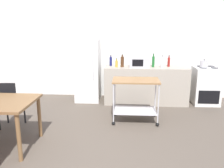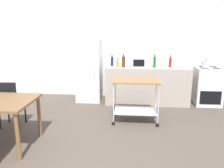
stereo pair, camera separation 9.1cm
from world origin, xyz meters
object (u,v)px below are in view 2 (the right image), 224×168
(bottle_olive_oil, at_px, (118,64))
(bottle_sparkling_water, at_px, (155,62))
(stove_oven, at_px, (207,86))
(kettle, at_px, (206,64))
(bottle_hot_sauce, at_px, (164,63))
(bottle_soda, at_px, (170,62))
(refrigerator, at_px, (89,70))
(bottle_wine, at_px, (112,61))
(bottle_sesame_oil, at_px, (123,62))
(kitchen_cart, at_px, (136,93))
(microwave, at_px, (140,62))
(chair_black, at_px, (10,101))

(bottle_olive_oil, distance_m, bottle_sparkling_water, 0.88)
(stove_oven, height_order, kettle, kettle)
(bottle_hot_sauce, bearing_deg, bottle_soda, 38.12)
(refrigerator, distance_m, bottle_soda, 2.01)
(stove_oven, xyz_separation_m, bottle_wine, (-2.32, 0.08, 0.56))
(bottle_sesame_oil, xyz_separation_m, bottle_hot_sauce, (0.95, -0.02, -0.01))
(refrigerator, bearing_deg, kettle, -3.70)
(refrigerator, height_order, bottle_hot_sauce, refrigerator)
(kitchen_cart, distance_m, microwave, 1.24)
(stove_oven, xyz_separation_m, bottle_sesame_oil, (-2.03, -0.06, 0.58))
(bottle_sparkling_water, bearing_deg, bottle_soda, 12.98)
(bottle_sesame_oil, bearing_deg, bottle_wine, 153.52)
(refrigerator, height_order, kitchen_cart, refrigerator)
(bottle_wine, relative_size, bottle_soda, 0.95)
(bottle_hot_sauce, bearing_deg, bottle_olive_oil, -179.56)
(bottle_sesame_oil, relative_size, bottle_soda, 1.08)
(stove_oven, bearing_deg, microwave, -177.12)
(kitchen_cart, bearing_deg, microwave, 84.63)
(bottle_hot_sauce, height_order, kettle, bottle_hot_sauce)
(chair_black, height_order, kitchen_cart, chair_black)
(refrigerator, bearing_deg, chair_black, -122.59)
(kitchen_cart, xyz_separation_m, bottle_hot_sauce, (0.65, 1.15, 0.45))
(stove_oven, distance_m, refrigerator, 2.92)
(stove_oven, height_order, bottle_wine, bottle_wine)
(bottle_olive_oil, bearing_deg, bottle_hot_sauce, 0.44)
(stove_oven, bearing_deg, bottle_sparkling_water, -178.36)
(chair_black, bearing_deg, bottle_olive_oil, -142.04)
(chair_black, relative_size, bottle_sparkling_water, 2.77)
(bottle_wine, bearing_deg, bottle_hot_sauce, -7.68)
(refrigerator, bearing_deg, bottle_hot_sauce, -5.31)
(kitchen_cart, relative_size, kettle, 3.80)
(bottle_soda, bearing_deg, chair_black, -150.51)
(refrigerator, height_order, kettle, refrigerator)
(microwave, bearing_deg, refrigerator, 172.68)
(refrigerator, bearing_deg, stove_oven, -1.60)
(bottle_sesame_oil, height_order, bottle_soda, bottle_sesame_oil)
(refrigerator, relative_size, bottle_soda, 5.59)
(bottle_soda, distance_m, kettle, 0.80)
(stove_oven, bearing_deg, chair_black, -156.90)
(kitchen_cart, height_order, bottle_hot_sauce, bottle_hot_sauce)
(stove_oven, bearing_deg, bottle_olive_oil, -177.47)
(kettle, bearing_deg, microwave, 179.37)
(bottle_olive_oil, distance_m, bottle_hot_sauce, 1.09)
(kitchen_cart, xyz_separation_m, bottle_sesame_oil, (-0.29, 1.17, 0.46))
(kitchen_cart, distance_m, bottle_olive_oil, 1.28)
(kitchen_cart, relative_size, microwave, 1.98)
(microwave, distance_m, bottle_sparkling_water, 0.34)
(refrigerator, relative_size, bottle_hot_sauce, 5.48)
(refrigerator, distance_m, bottle_wine, 0.63)
(microwave, height_order, bottle_sparkling_water, bottle_sparkling_water)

